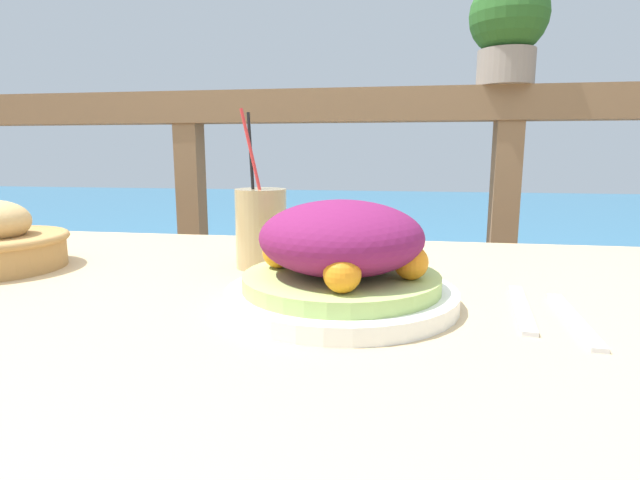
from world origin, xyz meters
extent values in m
cube|color=tan|center=(0.00, 0.00, 0.74)|extent=(1.28, 0.85, 0.04)
cube|color=tan|center=(-0.58, 0.37, 0.36)|extent=(0.06, 0.06, 0.72)
cube|color=tan|center=(0.58, 0.37, 0.36)|extent=(0.06, 0.06, 0.72)
cube|color=brown|center=(0.00, 0.82, 1.06)|extent=(2.80, 0.08, 0.09)
cube|color=brown|center=(-0.45, 0.82, 0.51)|extent=(0.07, 0.07, 1.02)
cube|color=brown|center=(0.46, 0.82, 0.51)|extent=(0.07, 0.07, 1.02)
cube|color=teal|center=(0.00, 3.32, 0.24)|extent=(12.00, 4.00, 0.48)
cylinder|color=white|center=(0.10, -0.03, 0.77)|extent=(0.28, 0.28, 0.02)
cylinder|color=#A8C66B|center=(0.10, -0.03, 0.79)|extent=(0.24, 0.24, 0.02)
ellipsoid|color=#72194C|center=(0.10, -0.03, 0.84)|extent=(0.20, 0.20, 0.09)
sphere|color=orange|center=(0.19, -0.05, 0.81)|extent=(0.04, 0.04, 0.04)
sphere|color=orange|center=(0.12, 0.05, 0.81)|extent=(0.04, 0.04, 0.04)
sphere|color=orange|center=(0.02, -0.01, 0.81)|extent=(0.04, 0.04, 0.04)
sphere|color=orange|center=(0.12, -0.11, 0.81)|extent=(0.04, 0.04, 0.04)
cylinder|color=tan|center=(-0.04, 0.15, 0.82)|extent=(0.08, 0.08, 0.12)
cylinder|color=black|center=(-0.05, 0.14, 0.89)|extent=(0.03, 0.06, 0.21)
cylinder|color=red|center=(-0.04, 0.13, 0.90)|extent=(0.05, 0.01, 0.22)
cylinder|color=gray|center=(0.44, 0.82, 1.16)|extent=(0.15, 0.15, 0.09)
sphere|color=#285B23|center=(0.44, 0.82, 1.29)|extent=(0.20, 0.20, 0.20)
cube|color=silver|center=(0.32, -0.02, 0.76)|extent=(0.04, 0.18, 0.00)
cube|color=silver|center=(0.36, -0.05, 0.76)|extent=(0.03, 0.18, 0.00)
sphere|color=orange|center=(-0.02, 0.36, 0.79)|extent=(0.07, 0.07, 0.07)
camera|label=1|loc=(0.17, -0.61, 0.94)|focal=28.00mm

